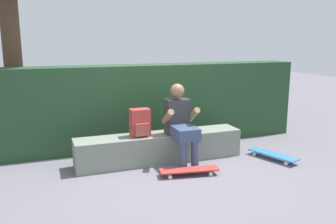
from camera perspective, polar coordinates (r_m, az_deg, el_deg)
The scene contains 7 objects.
ground_plane at distance 5.08m, azimuth -0.10°, elevation -9.09°, with size 24.00×24.00×0.00m, color slate.
bench_main at distance 5.31m, azimuth -1.33°, elevation -5.77°, with size 2.52×0.43×0.42m.
person_skater at distance 5.09m, azimuth 2.07°, elevation -1.68°, with size 0.49×0.62×1.17m.
skateboard_near_person at distance 4.81m, azimuth 3.47°, elevation -9.40°, with size 0.82×0.32×0.09m.
skateboard_beside_bench at distance 5.64m, azimuth 16.67°, elevation -6.66°, with size 0.45×0.82×0.09m.
backpack_on_bench at distance 5.10m, azimuth -4.55°, elevation -1.80°, with size 0.28×0.23×0.40m.
hedge_row at distance 6.10m, azimuth -2.06°, elevation 1.22°, with size 5.22×0.54×1.39m.
Camera 1 is at (-1.64, -4.46, 1.80)m, focal length 37.49 mm.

